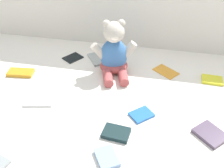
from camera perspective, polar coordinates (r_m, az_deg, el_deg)
ground_plane at (r=1.33m, az=1.59°, el=-0.97°), size 3.20×3.20×0.00m
backdrop_drape at (r=1.59m, az=4.74°, el=17.16°), size 1.84×0.03×0.56m
teddy_bear at (r=1.39m, az=0.42°, el=6.41°), size 0.24×0.24×0.29m
book_case_0 at (r=1.47m, az=20.66°, el=0.83°), size 0.11×0.08×0.01m
book_case_1 at (r=1.55m, az=-2.83°, el=5.49°), size 0.16×0.17×0.01m
book_case_2 at (r=1.16m, az=20.31°, el=-10.05°), size 0.15×0.15×0.02m
book_case_3 at (r=1.18m, az=6.34°, el=-6.53°), size 0.12×0.12×0.01m
book_case_4 at (r=1.29m, az=-15.37°, el=-3.49°), size 0.15×0.10×0.01m
book_case_5 at (r=1.02m, az=-1.11°, el=-15.51°), size 0.11×0.12×0.02m
book_case_6 at (r=1.57m, az=-8.38°, el=5.65°), size 0.12×0.13×0.01m
book_case_7 at (r=1.10m, az=0.91°, el=-10.44°), size 0.12×0.09×0.02m
book_case_9 at (r=1.47m, az=11.46°, el=2.70°), size 0.15×0.14×0.01m
book_case_11 at (r=1.50m, az=-18.98°, el=2.31°), size 0.14×0.08×0.02m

